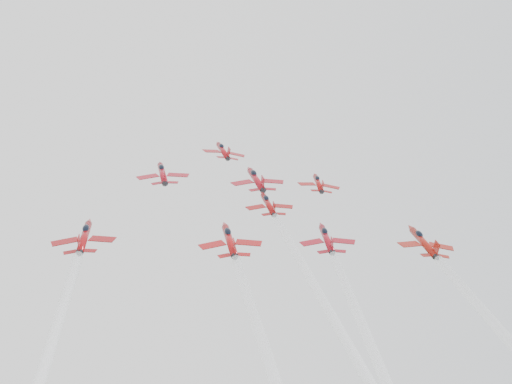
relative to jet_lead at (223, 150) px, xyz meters
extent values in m
cylinder|color=maroon|center=(0.00, -0.31, -0.28)|extent=(1.11, 9.09, 6.36)
cone|color=maroon|center=(0.00, 4.87, 3.03)|extent=(1.11, 2.47, 2.13)
cone|color=black|center=(0.00, -5.07, -3.32)|extent=(1.11, 1.62, 1.59)
ellipsoid|color=black|center=(0.00, 1.37, 1.39)|extent=(1.01, 2.36, 1.96)
cube|color=maroon|center=(-2.72, -0.96, -0.76)|extent=(4.13, 2.69, 1.06)
cube|color=maroon|center=(2.72, -0.96, -0.76)|extent=(4.13, 2.69, 1.06)
cube|color=maroon|center=(0.00, -4.70, -1.65)|extent=(0.12, 2.61, 2.68)
cube|color=maroon|center=(-1.41, -4.22, -2.78)|extent=(1.98, 1.33, 0.61)
cube|color=maroon|center=(1.41, -4.22, -2.78)|extent=(1.98, 1.33, 0.61)
cylinder|color=#A10F1D|center=(-13.61, -14.42, -9.29)|extent=(1.16, 9.51, 6.66)
cone|color=#A10F1D|center=(-13.61, -8.99, -5.83)|extent=(1.16, 2.58, 2.23)
cone|color=black|center=(-13.61, -19.40, -12.47)|extent=(1.16, 1.69, 1.66)
ellipsoid|color=black|center=(-13.61, -12.66, -7.54)|extent=(1.05, 2.47, 2.05)
cube|color=#A10F1D|center=(-16.46, -15.10, -9.79)|extent=(4.32, 2.81, 1.11)
cube|color=#A10F1D|center=(-10.77, -15.10, -9.79)|extent=(4.32, 2.81, 1.11)
cube|color=#A10F1D|center=(-13.61, -19.01, -10.72)|extent=(0.13, 2.74, 2.80)
cube|color=#A10F1D|center=(-15.09, -18.51, -11.90)|extent=(2.08, 1.39, 0.64)
cube|color=#A10F1D|center=(-12.14, -18.51, -11.90)|extent=(2.08, 1.39, 0.64)
cylinder|color=maroon|center=(4.41, -15.34, -9.88)|extent=(1.22, 10.01, 7.00)
cone|color=maroon|center=(4.41, -9.63, -6.24)|extent=(1.22, 2.72, 2.34)
cone|color=black|center=(4.41, -20.58, -13.23)|extent=(1.22, 1.78, 1.75)
ellipsoid|color=black|center=(4.41, -13.49, -8.04)|extent=(1.11, 2.60, 2.16)
cube|color=maroon|center=(1.41, -16.06, -10.41)|extent=(4.55, 2.96, 1.17)
cube|color=maroon|center=(7.41, -16.06, -10.41)|extent=(4.55, 2.96, 1.17)
cube|color=maroon|center=(4.41, -20.17, -11.39)|extent=(0.13, 2.88, 2.95)
cube|color=maroon|center=(2.86, -19.64, -12.63)|extent=(2.18, 1.47, 0.67)
cube|color=maroon|center=(5.96, -19.64, -12.63)|extent=(2.18, 1.47, 0.67)
cylinder|color=#9B0F0E|center=(16.77, -15.82, -10.19)|extent=(0.98, 8.05, 5.63)
cone|color=#9B0F0E|center=(16.77, -11.23, -7.26)|extent=(0.98, 2.18, 1.88)
cone|color=black|center=(16.77, -20.03, -12.88)|extent=(0.98, 1.43, 1.40)
ellipsoid|color=black|center=(16.77, -14.33, -8.71)|extent=(0.89, 2.09, 1.73)
cube|color=#9B0F0E|center=(14.36, -16.40, -10.61)|extent=(3.66, 2.38, 0.94)
cube|color=#9B0F0E|center=(19.17, -16.40, -10.61)|extent=(3.66, 2.38, 0.94)
cube|color=#9B0F0E|center=(16.77, -19.70, -11.40)|extent=(0.11, 2.31, 2.37)
cube|color=#9B0F0E|center=(15.52, -19.28, -12.40)|extent=(1.76, 1.18, 0.54)
cube|color=#9B0F0E|center=(18.01, -19.28, -12.40)|extent=(1.76, 1.18, 0.54)
cylinder|color=maroon|center=(4.44, -26.08, -16.74)|extent=(0.99, 8.12, 5.68)
cone|color=maroon|center=(4.44, -21.46, -13.79)|extent=(0.99, 2.20, 1.90)
cone|color=black|center=(4.44, -30.33, -19.46)|extent=(0.99, 1.44, 1.42)
ellipsoid|color=black|center=(4.44, -24.58, -15.25)|extent=(0.90, 2.10, 1.75)
cube|color=maroon|center=(2.01, -26.67, -17.17)|extent=(3.69, 2.40, 0.95)
cube|color=maroon|center=(6.87, -26.67, -17.17)|extent=(3.69, 2.40, 0.95)
cube|color=maroon|center=(4.44, -30.00, -17.96)|extent=(0.11, 2.33, 2.39)
cube|color=maroon|center=(3.18, -29.57, -18.97)|extent=(1.77, 1.19, 0.55)
cube|color=maroon|center=(5.70, -29.57, -18.97)|extent=(1.77, 1.19, 0.55)
cylinder|color=white|center=(4.44, -64.76, -41.44)|extent=(1.26, 68.93, 44.65)
cylinder|color=maroon|center=(-25.72, -39.11, -25.06)|extent=(1.07, 8.81, 6.16)
cone|color=maroon|center=(-25.72, -34.09, -21.86)|extent=(1.07, 2.39, 2.06)
cone|color=black|center=(-25.72, -43.72, -28.00)|extent=(1.07, 1.57, 1.54)
ellipsoid|color=black|center=(-25.72, -37.48, -23.44)|extent=(0.98, 2.28, 1.90)
cube|color=maroon|center=(-28.36, -39.74, -25.52)|extent=(4.00, 2.61, 1.03)
cube|color=maroon|center=(-23.09, -39.74, -25.52)|extent=(4.00, 2.61, 1.03)
cube|color=maroon|center=(-25.72, -43.36, -26.39)|extent=(0.12, 2.53, 2.59)
cube|color=maroon|center=(-27.09, -42.89, -27.48)|extent=(1.92, 1.29, 0.59)
cube|color=maroon|center=(-24.36, -42.89, -27.48)|extent=(1.92, 1.29, 0.59)
cylinder|color=#A60F11|center=(-4.42, -39.04, -25.02)|extent=(1.12, 9.21, 6.44)
cone|color=#A60F11|center=(-4.42, -33.79, -21.67)|extent=(1.12, 2.50, 2.16)
cone|color=black|center=(-4.42, -43.86, -28.10)|extent=(1.12, 1.64, 1.61)
ellipsoid|color=black|center=(-4.42, -37.34, -23.32)|extent=(1.02, 2.39, 1.98)
cube|color=#A60F11|center=(-7.18, -39.70, -25.50)|extent=(4.19, 2.72, 1.08)
cube|color=#A60F11|center=(-1.66, -39.70, -25.50)|extent=(4.19, 2.72, 1.08)
cube|color=#A60F11|center=(-4.42, -43.49, -26.40)|extent=(0.12, 2.65, 2.71)
cube|color=#A60F11|center=(-5.85, -43.00, -27.55)|extent=(2.01, 1.35, 0.62)
cube|color=#A60F11|center=(-2.99, -43.00, -27.55)|extent=(2.01, 1.35, 0.62)
cylinder|color=maroon|center=(11.29, -37.74, -24.19)|extent=(1.03, 8.43, 5.90)
cone|color=maroon|center=(11.29, -32.93, -21.12)|extent=(1.03, 2.29, 1.97)
cone|color=black|center=(11.29, -42.15, -27.00)|extent=(1.03, 1.50, 1.47)
ellipsoid|color=black|center=(11.29, -36.18, -22.64)|extent=(0.93, 2.19, 1.82)
cube|color=maroon|center=(8.76, -38.34, -24.63)|extent=(3.83, 2.49, 0.98)
cube|color=maroon|center=(13.81, -38.34, -24.63)|extent=(3.83, 2.49, 0.98)
cube|color=maroon|center=(11.29, -41.81, -25.45)|extent=(0.11, 2.42, 2.48)
cube|color=maroon|center=(9.98, -41.36, -26.50)|extent=(1.84, 1.24, 0.57)
cube|color=maroon|center=(12.60, -41.36, -26.50)|extent=(1.84, 1.24, 0.57)
cylinder|color=maroon|center=(27.59, -38.01, -24.36)|extent=(1.11, 9.08, 6.35)
cone|color=maroon|center=(27.59, -32.84, -21.05)|extent=(1.11, 2.46, 2.12)
cone|color=black|center=(27.59, -42.76, -27.39)|extent=(1.11, 1.61, 1.58)
ellipsoid|color=black|center=(27.59, -36.33, -22.69)|extent=(1.01, 2.35, 1.95)
cube|color=maroon|center=(24.87, -38.66, -24.83)|extent=(4.12, 2.68, 1.06)
cube|color=maroon|center=(30.31, -38.66, -24.83)|extent=(4.12, 2.68, 1.06)
cube|color=maroon|center=(27.59, -42.39, -25.72)|extent=(0.12, 2.61, 2.67)
cube|color=maroon|center=(26.18, -41.91, -26.85)|extent=(1.98, 1.33, 0.61)
cube|color=maroon|center=(29.00, -41.91, -26.85)|extent=(1.98, 1.33, 0.61)
camera|label=1|loc=(-19.28, -134.15, -37.45)|focal=45.00mm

